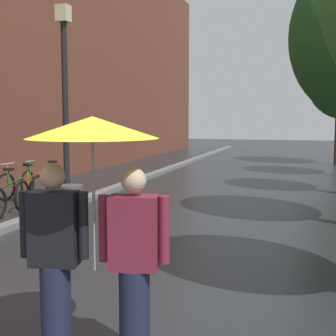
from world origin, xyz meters
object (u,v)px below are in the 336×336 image
(parked_bicycle_4, at_px, (22,187))
(parked_bicycle_5, at_px, (46,183))
(litter_bin, at_px, (71,208))
(parked_bicycle_3, at_px, (1,194))
(couple_under_umbrella, at_px, (93,203))
(street_lamp_post, at_px, (65,96))

(parked_bicycle_4, relative_size, parked_bicycle_5, 1.02)
(parked_bicycle_5, relative_size, litter_bin, 1.34)
(parked_bicycle_3, xyz_separation_m, litter_bin, (2.42, -1.28, 0.05))
(parked_bicycle_4, distance_m, litter_bin, 3.47)
(parked_bicycle_4, relative_size, litter_bin, 1.36)
(parked_bicycle_4, xyz_separation_m, couple_under_umbrella, (5.02, -6.47, 1.00))
(couple_under_umbrella, xyz_separation_m, street_lamp_post, (-3.04, 5.10, 1.11))
(parked_bicycle_4, bearing_deg, parked_bicycle_5, 80.08)
(parked_bicycle_3, xyz_separation_m, street_lamp_post, (1.83, -0.34, 2.11))
(parked_bicycle_5, xyz_separation_m, couple_under_umbrella, (4.87, -7.33, 1.00))
(parked_bicycle_3, bearing_deg, couple_under_umbrella, -48.17)
(parked_bicycle_4, height_order, litter_bin, parked_bicycle_4)
(couple_under_umbrella, distance_m, litter_bin, 4.91)
(couple_under_umbrella, bearing_deg, parked_bicycle_5, 123.63)
(parked_bicycle_3, height_order, parked_bicycle_4, same)
(parked_bicycle_3, distance_m, parked_bicycle_4, 1.05)
(litter_bin, bearing_deg, parked_bicycle_4, 137.97)
(parked_bicycle_4, bearing_deg, couple_under_umbrella, -52.20)
(street_lamp_post, xyz_separation_m, litter_bin, (0.59, -0.94, -2.06))
(street_lamp_post, bearing_deg, parked_bicycle_3, 169.49)
(couple_under_umbrella, bearing_deg, parked_bicycle_4, 127.80)
(parked_bicycle_3, xyz_separation_m, couple_under_umbrella, (4.87, -5.44, 1.00))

